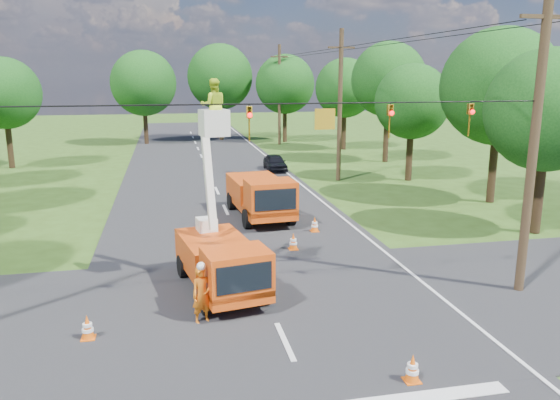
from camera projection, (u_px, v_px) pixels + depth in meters
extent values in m
plane|color=#304B16|center=(217.00, 191.00, 33.88)|extent=(140.00, 140.00, 0.00)
cube|color=black|center=(217.00, 191.00, 33.88)|extent=(12.00, 100.00, 0.06)
cube|color=black|center=(271.00, 312.00, 16.71)|extent=(56.00, 10.00, 0.07)
cube|color=silver|center=(304.00, 188.00, 34.99)|extent=(0.12, 90.00, 0.02)
cube|color=#C63F0D|center=(220.00, 272.00, 18.29)|extent=(2.84, 5.55, 0.40)
cube|color=#C63F0D|center=(237.00, 271.00, 16.42)|extent=(2.17, 1.82, 1.32)
cube|color=black|center=(244.00, 278.00, 15.74)|extent=(1.66, 0.35, 0.84)
cube|color=#C63F0D|center=(214.00, 250.00, 18.81)|extent=(2.61, 3.57, 0.88)
cylinder|color=black|center=(206.00, 301.00, 16.49)|extent=(0.42, 0.85, 0.81)
cylinder|color=black|center=(263.00, 292.00, 17.16)|extent=(0.42, 0.85, 0.81)
cylinder|color=black|center=(183.00, 266.00, 19.52)|extent=(0.42, 0.85, 0.81)
cylinder|color=black|center=(232.00, 260.00, 20.19)|extent=(0.42, 0.85, 0.81)
cube|color=silver|center=(207.00, 225.00, 19.53)|extent=(0.77, 0.77, 0.48)
cube|color=silver|center=(208.00, 174.00, 18.66)|extent=(0.45, 1.20, 3.82)
cube|color=silver|center=(214.00, 123.00, 17.41)|extent=(0.97, 0.97, 0.84)
imported|color=#C6E526|center=(214.00, 106.00, 17.29)|extent=(0.83, 0.65, 1.70)
cube|color=#C63F0D|center=(259.00, 203.00, 27.66)|extent=(2.70, 6.26, 0.46)
cube|color=#C63F0D|center=(271.00, 197.00, 25.43)|extent=(2.37, 1.90, 1.53)
cube|color=black|center=(276.00, 200.00, 24.61)|extent=(1.93, 0.21, 0.97)
cube|color=#C63F0D|center=(255.00, 187.00, 28.28)|extent=(2.68, 3.94, 1.02)
cylinder|color=black|center=(247.00, 219.00, 25.62)|extent=(0.40, 0.96, 0.94)
cylinder|color=black|center=(291.00, 216.00, 26.19)|extent=(0.40, 0.96, 0.94)
cylinder|color=black|center=(231.00, 201.00, 29.24)|extent=(0.40, 0.96, 0.94)
cylinder|color=black|center=(270.00, 199.00, 29.82)|extent=(0.40, 0.96, 0.94)
imported|color=#E05112|center=(202.00, 295.00, 15.83)|extent=(0.74, 0.62, 1.72)
imported|color=black|center=(275.00, 162.00, 41.06)|extent=(1.49, 3.61, 1.22)
cone|color=#E95B0C|center=(412.00, 368.00, 12.81)|extent=(0.36, 0.36, 0.70)
cube|color=#E95B0C|center=(412.00, 381.00, 12.89)|extent=(0.38, 0.38, 0.04)
cylinder|color=white|center=(413.00, 365.00, 12.80)|extent=(0.26, 0.26, 0.09)
cylinder|color=white|center=(412.00, 371.00, 12.83)|extent=(0.31, 0.31, 0.09)
cone|color=#E95B0C|center=(293.00, 241.00, 22.51)|extent=(0.36, 0.36, 0.70)
cube|color=#E95B0C|center=(293.00, 249.00, 22.59)|extent=(0.38, 0.38, 0.04)
cylinder|color=white|center=(293.00, 240.00, 22.50)|extent=(0.26, 0.26, 0.09)
cylinder|color=white|center=(293.00, 243.00, 22.53)|extent=(0.31, 0.31, 0.09)
cone|color=#E95B0C|center=(315.00, 224.00, 25.09)|extent=(0.36, 0.36, 0.70)
cube|color=#E95B0C|center=(315.00, 231.00, 25.17)|extent=(0.38, 0.38, 0.04)
cylinder|color=white|center=(315.00, 223.00, 25.08)|extent=(0.26, 0.26, 0.09)
cylinder|color=white|center=(315.00, 226.00, 25.11)|extent=(0.31, 0.31, 0.09)
cone|color=#E95B0C|center=(87.00, 327.00, 14.89)|extent=(0.36, 0.36, 0.70)
cube|color=#E95B0C|center=(88.00, 338.00, 14.97)|extent=(0.38, 0.38, 0.04)
cylinder|color=white|center=(87.00, 325.00, 14.88)|extent=(0.26, 0.26, 0.09)
cylinder|color=white|center=(88.00, 330.00, 14.91)|extent=(0.31, 0.31, 0.09)
cone|color=#E95B0C|center=(289.00, 191.00, 32.28)|extent=(0.36, 0.36, 0.70)
cube|color=#E95B0C|center=(289.00, 196.00, 32.36)|extent=(0.38, 0.38, 0.04)
cylinder|color=white|center=(289.00, 190.00, 32.27)|extent=(0.26, 0.26, 0.09)
cylinder|color=white|center=(289.00, 192.00, 32.30)|extent=(0.31, 0.31, 0.09)
cylinder|color=#4C3823|center=(534.00, 143.00, 17.26)|extent=(0.30, 0.30, 10.00)
cube|color=#4C3823|center=(547.00, 17.00, 16.40)|extent=(1.80, 0.12, 0.12)
cylinder|color=#4C3823|center=(340.00, 107.00, 36.34)|extent=(0.30, 0.30, 10.00)
cube|color=#4C3823|center=(341.00, 47.00, 35.48)|extent=(1.80, 0.12, 0.12)
cylinder|color=#4C3823|center=(279.00, 95.00, 55.42)|extent=(0.30, 0.30, 10.00)
cube|color=#4C3823|center=(279.00, 57.00, 54.56)|extent=(1.80, 0.12, 0.12)
cylinder|color=black|center=(253.00, 104.00, 15.19)|extent=(18.00, 0.04, 0.04)
cube|color=#A98014|center=(325.00, 119.00, 15.70)|extent=(0.60, 0.05, 0.60)
imported|color=#A98014|center=(249.00, 124.00, 15.29)|extent=(0.16, 0.20, 1.00)
sphere|color=#FF0C0C|center=(250.00, 115.00, 15.12)|extent=(0.14, 0.14, 0.14)
imported|color=#A98014|center=(390.00, 121.00, 16.12)|extent=(0.16, 0.20, 1.00)
sphere|color=#FF0C0C|center=(392.00, 113.00, 15.95)|extent=(0.14, 0.14, 0.14)
imported|color=#A98014|center=(470.00, 120.00, 16.63)|extent=(0.16, 0.20, 1.00)
sphere|color=#FF0C0C|center=(473.00, 112.00, 16.46)|extent=(0.14, 0.14, 0.14)
cylinder|color=#382616|center=(9.00, 142.00, 41.95)|extent=(0.44, 0.44, 4.05)
sphere|color=#114212|center=(4.00, 93.00, 41.12)|extent=(5.40, 5.40, 5.40)
cylinder|color=#382616|center=(539.00, 190.00, 24.65)|extent=(0.44, 0.44, 3.96)
sphere|color=#114212|center=(548.00, 110.00, 23.84)|extent=(5.40, 5.40, 5.40)
cylinder|color=#382616|center=(493.00, 162.00, 30.60)|extent=(0.44, 0.44, 4.58)
sphere|color=#114212|center=(500.00, 87.00, 29.66)|extent=(6.40, 6.40, 6.40)
cylinder|color=#382616|center=(409.00, 153.00, 37.01)|extent=(0.44, 0.44, 3.78)
sphere|color=#114212|center=(412.00, 101.00, 36.24)|extent=(5.00, 5.00, 5.00)
cylinder|color=#382616|center=(386.00, 133.00, 44.85)|extent=(0.44, 0.44, 4.75)
sphere|color=#114212|center=(389.00, 79.00, 43.88)|extent=(6.00, 6.00, 6.00)
cylinder|color=#382616|center=(344.00, 128.00, 52.36)|extent=(0.44, 0.44, 4.14)
sphere|color=#114212|center=(345.00, 88.00, 51.51)|extent=(5.60, 5.60, 5.60)
cylinder|color=#382616|center=(146.00, 123.00, 56.25)|extent=(0.44, 0.44, 4.40)
sphere|color=#114212|center=(143.00, 83.00, 55.34)|extent=(6.60, 6.60, 6.60)
cylinder|color=#382616|center=(221.00, 118.00, 59.68)|extent=(0.44, 0.44, 4.84)
sphere|color=#114212|center=(220.00, 77.00, 58.69)|extent=(7.00, 7.00, 7.00)
cylinder|color=#382616|center=(285.00, 122.00, 58.17)|extent=(0.44, 0.44, 4.31)
sphere|color=#114212|center=(285.00, 84.00, 57.28)|extent=(6.20, 6.20, 6.20)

